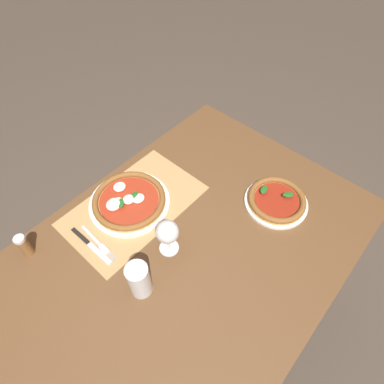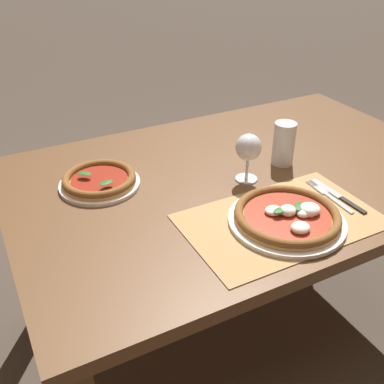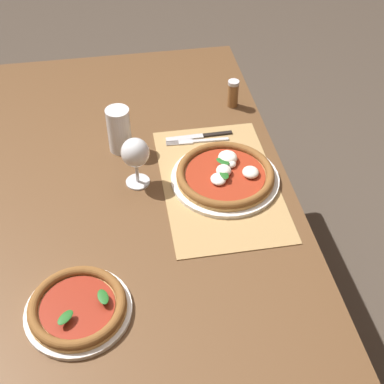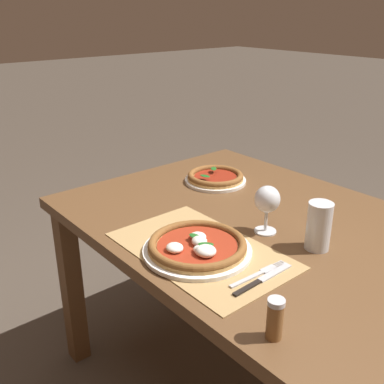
# 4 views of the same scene
# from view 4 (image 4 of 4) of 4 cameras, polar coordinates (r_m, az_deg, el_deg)

# --- Properties ---
(dining_table) EXTENTS (1.48, 0.97, 0.74)m
(dining_table) POSITION_cam_4_polar(r_m,az_deg,el_deg) (1.51, 10.56, -7.77)
(dining_table) COLOR brown
(dining_table) RESTS_ON ground
(paper_placemat) EXTENTS (0.53, 0.33, 0.00)m
(paper_placemat) POSITION_cam_4_polar(r_m,az_deg,el_deg) (1.32, 1.13, -7.38)
(paper_placemat) COLOR #A88451
(paper_placemat) RESTS_ON dining_table
(pizza_near) EXTENTS (0.32, 0.32, 0.05)m
(pizza_near) POSITION_cam_4_polar(r_m,az_deg,el_deg) (1.30, 0.67, -6.93)
(pizza_near) COLOR white
(pizza_near) RESTS_ON paper_placemat
(pizza_far) EXTENTS (0.25, 0.25, 0.04)m
(pizza_far) POSITION_cam_4_polar(r_m,az_deg,el_deg) (1.82, 2.99, 1.83)
(pizza_far) COLOR white
(pizza_far) RESTS_ON dining_table
(wine_glass) EXTENTS (0.08, 0.08, 0.16)m
(wine_glass) POSITION_cam_4_polar(r_m,az_deg,el_deg) (1.40, 9.53, -1.16)
(wine_glass) COLOR silver
(wine_glass) RESTS_ON dining_table
(pint_glass) EXTENTS (0.07, 0.07, 0.15)m
(pint_glass) POSITION_cam_4_polar(r_m,az_deg,el_deg) (1.35, 15.79, -4.29)
(pint_glass) COLOR silver
(pint_glass) RESTS_ON dining_table
(fork) EXTENTS (0.03, 0.20, 0.00)m
(fork) POSITION_cam_4_polar(r_m,az_deg,el_deg) (1.22, 8.51, -10.22)
(fork) COLOR #B7B7BC
(fork) RESTS_ON paper_placemat
(knife) EXTENTS (0.02, 0.22, 0.01)m
(knife) POSITION_cam_4_polar(r_m,az_deg,el_deg) (1.20, 9.01, -10.86)
(knife) COLOR black
(knife) RESTS_ON paper_placemat
(pepper_shaker) EXTENTS (0.04, 0.04, 0.10)m
(pepper_shaker) POSITION_cam_4_polar(r_m,az_deg,el_deg) (1.00, 10.49, -15.53)
(pepper_shaker) COLOR brown
(pepper_shaker) RESTS_ON dining_table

